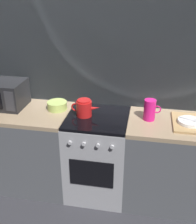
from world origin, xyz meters
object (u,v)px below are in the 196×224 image
Objects in this scene: stove_unit at (97,155)px; mixing_bowl at (57,105)px; kettle at (84,108)px; pitcher at (150,110)px; dish_pile at (189,122)px; microwave at (2,94)px.

stove_unit is 4.50× the size of mixing_bowl.
stove_unit is at bearing -0.49° from kettle.
mixing_bowl is at bearing 176.19° from pitcher.
pitcher is 0.37m from dish_pile.
microwave is at bearing 176.04° from stove_unit.
dish_pile is at bearing -4.64° from pitcher.
kettle is 1.42× the size of mixing_bowl.
kettle is at bearing -4.47° from microwave.
mixing_bowl is at bearing 167.60° from stove_unit.
stove_unit is at bearing -179.72° from dish_pile.
stove_unit is 0.66m from mixing_bowl.
pitcher is at bearing -3.81° from mixing_bowl.
stove_unit is at bearing -176.07° from pitcher.
mixing_bowl is (-0.43, 0.10, 0.49)m from stove_unit.
mixing_bowl reaches higher than stove_unit.
microwave is 1.87m from dish_pile.
dish_pile is at bearing -2.02° from microwave.
stove_unit is 2.25× the size of dish_pile.
mixing_bowl is 0.50× the size of dish_pile.
microwave is at bearing 177.98° from dish_pile.
stove_unit is 0.98m from dish_pile.
microwave is 2.30× the size of pitcher.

